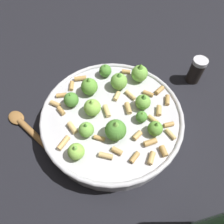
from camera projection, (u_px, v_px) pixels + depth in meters
The scene contains 4 objects.
ground_plane at pixel (112, 126), 0.55m from camera, with size 2.40×2.40×0.00m, color black.
cooking_pan at pixel (112, 118), 0.52m from camera, with size 0.35×0.35×0.12m.
pepper_shaker at pixel (196, 70), 0.61m from camera, with size 0.04×0.04×0.08m.
wooden_spoon at pixel (34, 135), 0.53m from camera, with size 0.24×0.10×0.02m.
Camera 1 is at (-0.11, 0.25, 0.48)m, focal length 32.97 mm.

